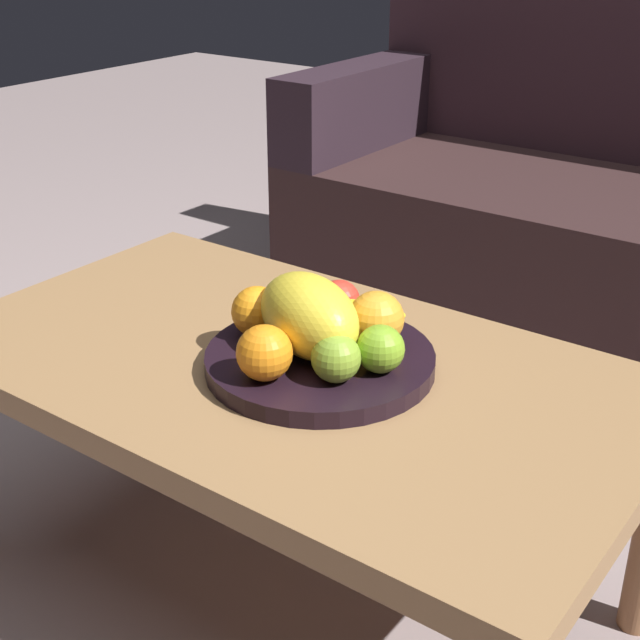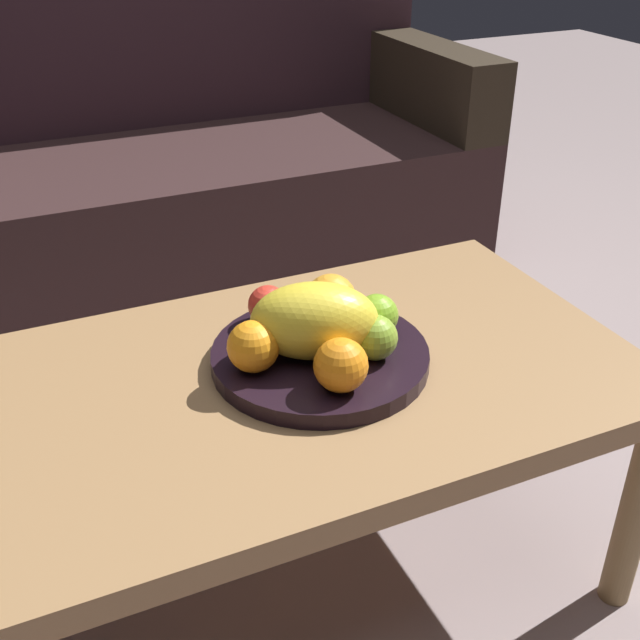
{
  "view_description": "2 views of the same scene",
  "coord_description": "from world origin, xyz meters",
  "px_view_note": "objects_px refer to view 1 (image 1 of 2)",
  "views": [
    {
      "loc": [
        0.7,
        -0.88,
        1.02
      ],
      "look_at": [
        0.05,
        0.01,
        0.5
      ],
      "focal_mm": 50.06,
      "sensor_mm": 36.0,
      "label": 1
    },
    {
      "loc": [
        -0.35,
        -0.88,
        1.06
      ],
      "look_at": [
        0.05,
        0.01,
        0.5
      ],
      "focal_mm": 44.04,
      "sensor_mm": 36.0,
      "label": 2
    }
  ],
  "objects_px": {
    "fruit_bowl": "(320,360)",
    "orange_right": "(264,353)",
    "orange_left": "(256,312)",
    "banana_bunch": "(342,320)",
    "apple_right": "(339,300)",
    "coffee_table": "(287,390)",
    "apple_front": "(380,349)",
    "orange_front": "(376,319)",
    "melon_large_front": "(307,317)",
    "apple_left": "(336,358)"
  },
  "relations": [
    {
      "from": "apple_front",
      "to": "orange_left",
      "type": "bearing_deg",
      "value": -175.42
    },
    {
      "from": "orange_left",
      "to": "banana_bunch",
      "type": "xyz_separation_m",
      "value": [
        0.11,
        0.06,
        -0.01
      ]
    },
    {
      "from": "orange_right",
      "to": "fruit_bowl",
      "type": "bearing_deg",
      "value": 81.55
    },
    {
      "from": "coffee_table",
      "to": "orange_left",
      "type": "distance_m",
      "value": 0.12
    },
    {
      "from": "orange_left",
      "to": "orange_right",
      "type": "height_order",
      "value": "same"
    },
    {
      "from": "melon_large_front",
      "to": "orange_front",
      "type": "distance_m",
      "value": 0.1
    },
    {
      "from": "melon_large_front",
      "to": "apple_left",
      "type": "xyz_separation_m",
      "value": [
        0.08,
        -0.04,
        -0.02
      ]
    },
    {
      "from": "fruit_bowl",
      "to": "apple_right",
      "type": "bearing_deg",
      "value": 111.56
    },
    {
      "from": "orange_right",
      "to": "coffee_table",
      "type": "bearing_deg",
      "value": 112.45
    },
    {
      "from": "coffee_table",
      "to": "orange_left",
      "type": "xyz_separation_m",
      "value": [
        -0.05,
        -0.0,
        0.11
      ]
    },
    {
      "from": "coffee_table",
      "to": "apple_right",
      "type": "height_order",
      "value": "apple_right"
    },
    {
      "from": "orange_left",
      "to": "coffee_table",
      "type": "bearing_deg",
      "value": 2.93
    },
    {
      "from": "orange_front",
      "to": "banana_bunch",
      "type": "distance_m",
      "value": 0.05
    },
    {
      "from": "orange_front",
      "to": "banana_bunch",
      "type": "bearing_deg",
      "value": -160.61
    },
    {
      "from": "fruit_bowl",
      "to": "apple_front",
      "type": "xyz_separation_m",
      "value": [
        0.1,
        0.0,
        0.05
      ]
    },
    {
      "from": "orange_right",
      "to": "apple_front",
      "type": "bearing_deg",
      "value": 43.95
    },
    {
      "from": "fruit_bowl",
      "to": "orange_right",
      "type": "bearing_deg",
      "value": -98.45
    },
    {
      "from": "fruit_bowl",
      "to": "orange_right",
      "type": "xyz_separation_m",
      "value": [
        -0.02,
        -0.1,
        0.05
      ]
    },
    {
      "from": "orange_front",
      "to": "melon_large_front",
      "type": "bearing_deg",
      "value": -127.28
    },
    {
      "from": "apple_right",
      "to": "orange_right",
      "type": "bearing_deg",
      "value": -82.82
    },
    {
      "from": "melon_large_front",
      "to": "orange_front",
      "type": "relative_size",
      "value": 2.3
    },
    {
      "from": "apple_right",
      "to": "orange_front",
      "type": "bearing_deg",
      "value": -22.41
    },
    {
      "from": "orange_left",
      "to": "orange_right",
      "type": "bearing_deg",
      "value": -44.94
    },
    {
      "from": "orange_front",
      "to": "orange_right",
      "type": "relative_size",
      "value": 1.07
    },
    {
      "from": "melon_large_front",
      "to": "apple_left",
      "type": "bearing_deg",
      "value": -26.75
    },
    {
      "from": "orange_front",
      "to": "apple_right",
      "type": "relative_size",
      "value": 1.28
    },
    {
      "from": "fruit_bowl",
      "to": "orange_front",
      "type": "height_order",
      "value": "orange_front"
    },
    {
      "from": "fruit_bowl",
      "to": "apple_left",
      "type": "relative_size",
      "value": 4.88
    },
    {
      "from": "fruit_bowl",
      "to": "banana_bunch",
      "type": "height_order",
      "value": "banana_bunch"
    },
    {
      "from": "apple_front",
      "to": "banana_bunch",
      "type": "relative_size",
      "value": 0.4
    },
    {
      "from": "fruit_bowl",
      "to": "orange_front",
      "type": "distance_m",
      "value": 0.1
    },
    {
      "from": "orange_left",
      "to": "banana_bunch",
      "type": "relative_size",
      "value": 0.45
    },
    {
      "from": "apple_left",
      "to": "banana_bunch",
      "type": "height_order",
      "value": "apple_left"
    },
    {
      "from": "melon_large_front",
      "to": "apple_right",
      "type": "bearing_deg",
      "value": 103.72
    },
    {
      "from": "coffee_table",
      "to": "orange_front",
      "type": "distance_m",
      "value": 0.17
    },
    {
      "from": "orange_front",
      "to": "apple_left",
      "type": "xyz_separation_m",
      "value": [
        0.01,
        -0.12,
        -0.01
      ]
    },
    {
      "from": "apple_left",
      "to": "orange_front",
      "type": "bearing_deg",
      "value": 97.23
    },
    {
      "from": "apple_left",
      "to": "orange_right",
      "type": "bearing_deg",
      "value": -147.0
    },
    {
      "from": "fruit_bowl",
      "to": "apple_front",
      "type": "height_order",
      "value": "apple_front"
    },
    {
      "from": "coffee_table",
      "to": "fruit_bowl",
      "type": "relative_size",
      "value": 3.21
    },
    {
      "from": "coffee_table",
      "to": "fruit_bowl",
      "type": "xyz_separation_m",
      "value": [
        0.05,
        0.01,
        0.06
      ]
    },
    {
      "from": "orange_right",
      "to": "apple_right",
      "type": "xyz_separation_m",
      "value": [
        -0.03,
        0.2,
        -0.01
      ]
    },
    {
      "from": "orange_front",
      "to": "apple_right",
      "type": "bearing_deg",
      "value": 157.59
    },
    {
      "from": "coffee_table",
      "to": "apple_front",
      "type": "bearing_deg",
      "value": 5.16
    },
    {
      "from": "apple_left",
      "to": "apple_right",
      "type": "relative_size",
      "value": 1.06
    },
    {
      "from": "coffee_table",
      "to": "apple_front",
      "type": "relative_size",
      "value": 15.81
    },
    {
      "from": "orange_left",
      "to": "orange_right",
      "type": "distance_m",
      "value": 0.13
    },
    {
      "from": "apple_front",
      "to": "apple_left",
      "type": "relative_size",
      "value": 0.99
    },
    {
      "from": "apple_right",
      "to": "apple_front",
      "type": "bearing_deg",
      "value": -35.88
    },
    {
      "from": "orange_right",
      "to": "banana_bunch",
      "type": "xyz_separation_m",
      "value": [
        0.02,
        0.15,
        -0.01
      ]
    }
  ]
}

